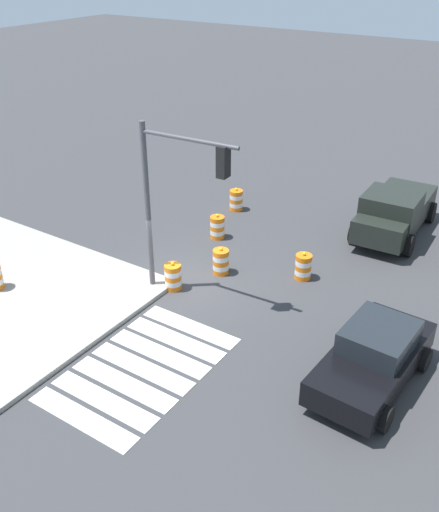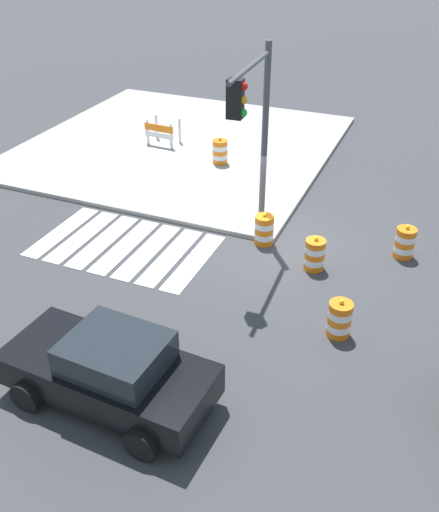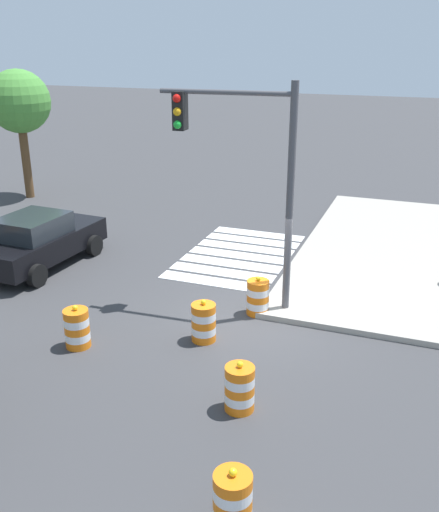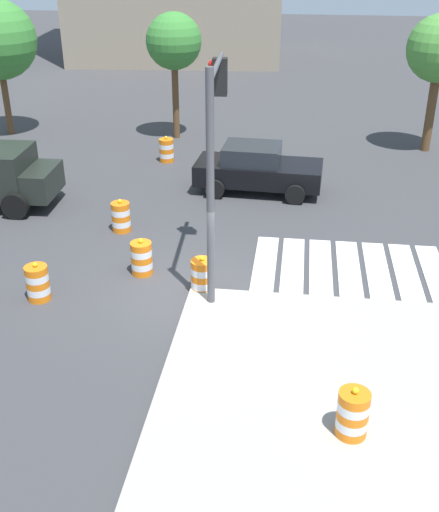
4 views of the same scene
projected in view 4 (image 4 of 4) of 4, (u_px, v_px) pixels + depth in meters
ground_plane at (191, 292)px, 15.85m from camera, size 120.00×120.00×0.00m
crosswalk_stripes at (349, 268)px, 16.97m from camera, size 5.10×3.20×0.02m
sports_car at (257, 168)px, 21.66m from camera, size 4.40×2.33×1.63m
traffic_barrel_near_corner at (166, 150)px, 24.63m from camera, size 0.56×0.56×1.02m
traffic_barrel_crosswalk_end at (121, 217)px, 18.90m from camera, size 0.56×0.56×1.02m
traffic_barrel_median_near at (202, 276)px, 15.64m from camera, size 0.56×0.56×1.02m
traffic_barrel_far_curb at (142, 258)px, 16.51m from camera, size 0.56×0.56×1.02m
traffic_barrel_lane_center at (38, 283)px, 15.35m from camera, size 0.56×0.56×1.02m
traffic_barrel_on_sidewalk at (353, 414)px, 10.98m from camera, size 0.56×0.56×1.02m
traffic_light_pole at (214, 135)px, 14.47m from camera, size 0.52×3.29×5.50m
street_tree_streetside_mid at (174, 42)px, 25.88m from camera, size 2.30×2.30×5.20m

